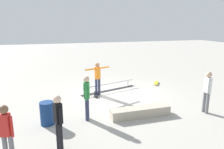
{
  "coord_description": "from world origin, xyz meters",
  "views": [
    {
      "loc": [
        3.01,
        9.39,
        3.45
      ],
      "look_at": [
        0.08,
        -0.24,
        1.0
      ],
      "focal_mm": 33.1,
      "sensor_mm": 36.0,
      "label": 1
    }
  ],
  "objects_px": {
    "bystander_black_shirt": "(58,120)",
    "skate_ledge": "(140,112)",
    "skater_main": "(98,76)",
    "skateboard_main": "(96,94)",
    "bystander_white_shirt": "(207,90)",
    "bystander_green_shirt": "(87,95)",
    "trash_bin": "(47,113)",
    "loose_skateboard_yellow": "(156,83)",
    "grind_rail": "(109,87)",
    "bystander_red_shirt": "(6,132)"
  },
  "relations": [
    {
      "from": "bystander_white_shirt",
      "to": "loose_skateboard_yellow",
      "type": "xyz_separation_m",
      "value": [
        -0.13,
        -4.23,
        -0.88
      ]
    },
    {
      "from": "bystander_black_shirt",
      "to": "bystander_green_shirt",
      "type": "bearing_deg",
      "value": -53.67
    },
    {
      "from": "bystander_white_shirt",
      "to": "loose_skateboard_yellow",
      "type": "height_order",
      "value": "bystander_white_shirt"
    },
    {
      "from": "bystander_green_shirt",
      "to": "loose_skateboard_yellow",
      "type": "xyz_separation_m",
      "value": [
        -4.76,
        -3.48,
        -0.87
      ]
    },
    {
      "from": "skater_main",
      "to": "skateboard_main",
      "type": "height_order",
      "value": "skater_main"
    },
    {
      "from": "grind_rail",
      "to": "skateboard_main",
      "type": "xyz_separation_m",
      "value": [
        0.85,
        0.58,
        -0.1
      ]
    },
    {
      "from": "grind_rail",
      "to": "bystander_white_shirt",
      "type": "bearing_deg",
      "value": 110.85
    },
    {
      "from": "grind_rail",
      "to": "loose_skateboard_yellow",
      "type": "distance_m",
      "value": 3.04
    },
    {
      "from": "bystander_black_shirt",
      "to": "bystander_white_shirt",
      "type": "bearing_deg",
      "value": -101.66
    },
    {
      "from": "bystander_white_shirt",
      "to": "loose_skateboard_yellow",
      "type": "bearing_deg",
      "value": -7.66
    },
    {
      "from": "grind_rail",
      "to": "skater_main",
      "type": "distance_m",
      "value": 1.22
    },
    {
      "from": "trash_bin",
      "to": "bystander_black_shirt",
      "type": "bearing_deg",
      "value": 100.97
    },
    {
      "from": "skateboard_main",
      "to": "bystander_white_shirt",
      "type": "height_order",
      "value": "bystander_white_shirt"
    },
    {
      "from": "bystander_red_shirt",
      "to": "bystander_white_shirt",
      "type": "height_order",
      "value": "bystander_white_shirt"
    },
    {
      "from": "skateboard_main",
      "to": "trash_bin",
      "type": "height_order",
      "value": "trash_bin"
    },
    {
      "from": "bystander_black_shirt",
      "to": "loose_skateboard_yellow",
      "type": "relative_size",
      "value": 2.09
    },
    {
      "from": "bystander_black_shirt",
      "to": "skater_main",
      "type": "bearing_deg",
      "value": -46.98
    },
    {
      "from": "skater_main",
      "to": "bystander_white_shirt",
      "type": "xyz_separation_m",
      "value": [
        -3.64,
        3.3,
        -0.02
      ]
    },
    {
      "from": "skateboard_main",
      "to": "trash_bin",
      "type": "bearing_deg",
      "value": -31.86
    },
    {
      "from": "grind_rail",
      "to": "bystander_black_shirt",
      "type": "xyz_separation_m",
      "value": [
        2.82,
        4.77,
        0.74
      ]
    },
    {
      "from": "grind_rail",
      "to": "bystander_black_shirt",
      "type": "height_order",
      "value": "bystander_black_shirt"
    },
    {
      "from": "skater_main",
      "to": "bystander_black_shirt",
      "type": "distance_m",
      "value": 4.7
    },
    {
      "from": "bystander_white_shirt",
      "to": "bystander_green_shirt",
      "type": "relative_size",
      "value": 1.01
    },
    {
      "from": "bystander_green_shirt",
      "to": "trash_bin",
      "type": "bearing_deg",
      "value": 106.04
    },
    {
      "from": "skate_ledge",
      "to": "bystander_black_shirt",
      "type": "xyz_separation_m",
      "value": [
        3.09,
        1.37,
        0.74
      ]
    },
    {
      "from": "skater_main",
      "to": "loose_skateboard_yellow",
      "type": "bearing_deg",
      "value": 175.74
    },
    {
      "from": "skater_main",
      "to": "bystander_green_shirt",
      "type": "xyz_separation_m",
      "value": [
        0.99,
        2.54,
        -0.03
      ]
    },
    {
      "from": "trash_bin",
      "to": "skate_ledge",
      "type": "bearing_deg",
      "value": 174.14
    },
    {
      "from": "grind_rail",
      "to": "skateboard_main",
      "type": "relative_size",
      "value": 3.91
    },
    {
      "from": "bystander_black_shirt",
      "to": "skate_ledge",
      "type": "bearing_deg",
      "value": -86.95
    },
    {
      "from": "skater_main",
      "to": "bystander_white_shirt",
      "type": "distance_m",
      "value": 4.91
    },
    {
      "from": "grind_rail",
      "to": "skate_ledge",
      "type": "xyz_separation_m",
      "value": [
        -0.26,
        3.4,
        0.0
      ]
    },
    {
      "from": "loose_skateboard_yellow",
      "to": "trash_bin",
      "type": "height_order",
      "value": "trash_bin"
    },
    {
      "from": "trash_bin",
      "to": "grind_rail",
      "type": "bearing_deg",
      "value": -136.0
    },
    {
      "from": "skateboard_main",
      "to": "bystander_red_shirt",
      "type": "relative_size",
      "value": 0.52
    },
    {
      "from": "bystander_black_shirt",
      "to": "trash_bin",
      "type": "bearing_deg",
      "value": -9.88
    },
    {
      "from": "skateboard_main",
      "to": "trash_bin",
      "type": "xyz_separation_m",
      "value": [
        2.31,
        2.47,
        0.34
      ]
    },
    {
      "from": "grind_rail",
      "to": "trash_bin",
      "type": "xyz_separation_m",
      "value": [
        3.16,
        3.05,
        0.24
      ]
    },
    {
      "from": "bystander_red_shirt",
      "to": "trash_bin",
      "type": "height_order",
      "value": "bystander_red_shirt"
    },
    {
      "from": "grind_rail",
      "to": "bystander_black_shirt",
      "type": "bearing_deg",
      "value": 43.29
    },
    {
      "from": "skate_ledge",
      "to": "trash_bin",
      "type": "relative_size",
      "value": 2.83
    },
    {
      "from": "skater_main",
      "to": "bystander_white_shirt",
      "type": "bearing_deg",
      "value": 119.68
    },
    {
      "from": "grind_rail",
      "to": "trash_bin",
      "type": "relative_size",
      "value": 3.89
    },
    {
      "from": "bystander_white_shirt",
      "to": "trash_bin",
      "type": "bearing_deg",
      "value": 76.62
    },
    {
      "from": "skater_main",
      "to": "trash_bin",
      "type": "relative_size",
      "value": 2.02
    },
    {
      "from": "skater_main",
      "to": "bystander_white_shirt",
      "type": "height_order",
      "value": "bystander_white_shirt"
    },
    {
      "from": "skater_main",
      "to": "bystander_white_shirt",
      "type": "relative_size",
      "value": 0.99
    },
    {
      "from": "bystander_red_shirt",
      "to": "bystander_green_shirt",
      "type": "relative_size",
      "value": 0.96
    },
    {
      "from": "grind_rail",
      "to": "loose_skateboard_yellow",
      "type": "height_order",
      "value": "grind_rail"
    },
    {
      "from": "bystander_green_shirt",
      "to": "trash_bin",
      "type": "height_order",
      "value": "bystander_green_shirt"
    }
  ]
}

